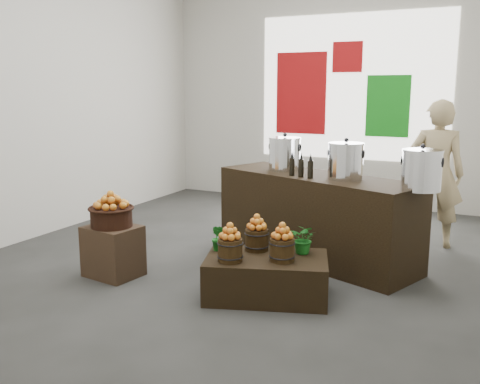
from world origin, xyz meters
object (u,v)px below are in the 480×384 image
at_px(stock_pot_center, 346,162).
at_px(stock_pot_right, 421,171).
at_px(display_table, 266,277).
at_px(wicker_basket, 111,217).
at_px(shopper, 436,174).
at_px(stock_pot_left, 285,155).
at_px(crate, 113,251).
at_px(counter, 316,217).

height_order(stock_pot_center, stock_pot_right, same).
xyz_separation_m(display_table, stock_pot_center, (0.42, 1.20, 1.00)).
bearing_deg(wicker_basket, shopper, 42.22).
height_order(wicker_basket, stock_pot_center, stock_pot_center).
distance_m(display_table, stock_pot_center, 1.62).
bearing_deg(wicker_basket, stock_pot_left, 52.21).
height_order(crate, shopper, shopper).
distance_m(crate, wicker_basket, 0.37).
relative_size(display_table, stock_pot_right, 3.04).
height_order(crate, wicker_basket, wicker_basket).
distance_m(wicker_basket, shopper, 4.00).
relative_size(counter, shopper, 1.32).
xyz_separation_m(stock_pot_center, shopper, (0.82, 1.32, -0.27)).
bearing_deg(stock_pot_left, shopper, 31.20).
bearing_deg(counter, crate, -118.80).
bearing_deg(stock_pot_right, wicker_basket, -160.68).
height_order(counter, stock_pot_center, stock_pot_center).
bearing_deg(counter, stock_pot_right, -0.00).
height_order(wicker_basket, stock_pot_right, stock_pot_right).
relative_size(wicker_basket, stock_pot_left, 1.15).
height_order(crate, stock_pot_right, stock_pot_right).
relative_size(display_table, counter, 0.47).
distance_m(wicker_basket, stock_pot_center, 2.60).
bearing_deg(crate, shopper, 42.22).
distance_m(crate, stock_pot_left, 2.32).
bearing_deg(crate, counter, 40.26).
height_order(counter, stock_pot_right, stock_pot_right).
bearing_deg(stock_pot_right, shopper, 90.65).
xyz_separation_m(counter, shopper, (1.18, 1.18, 0.43)).
xyz_separation_m(stock_pot_left, stock_pot_center, (0.84, -0.32, 0.00)).
xyz_separation_m(display_table, stock_pot_left, (-0.41, 1.52, 1.00)).
height_order(display_table, stock_pot_right, stock_pot_right).
bearing_deg(crate, stock_pot_center, 32.49).
relative_size(wicker_basket, shopper, 0.24).
bearing_deg(display_table, stock_pot_center, 52.11).
relative_size(display_table, stock_pot_left, 3.04).
xyz_separation_m(wicker_basket, stock_pot_right, (2.97, 1.04, 0.55)).
height_order(display_table, counter, counter).
xyz_separation_m(display_table, shopper, (1.24, 2.52, 0.73)).
bearing_deg(wicker_basket, display_table, 5.40).
height_order(wicker_basket, counter, counter).
xyz_separation_m(wicker_basket, display_table, (1.72, 0.16, -0.45)).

